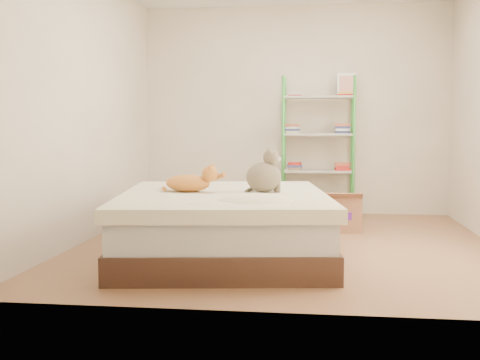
% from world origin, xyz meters
% --- Properties ---
extents(room, '(3.81, 4.21, 2.61)m').
position_xyz_m(room, '(0.00, 0.00, 1.30)').
color(room, '#8A6341').
rests_on(room, ground).
extents(bed, '(1.96, 2.32, 0.54)m').
position_xyz_m(bed, '(-0.49, -0.59, 0.27)').
color(bed, '#41261B').
rests_on(bed, ground).
extents(orange_cat, '(0.49, 0.31, 0.19)m').
position_xyz_m(orange_cat, '(-0.80, -0.56, 0.63)').
color(orange_cat, '#F09E3B').
rests_on(orange_cat, bed).
extents(grey_cat, '(0.39, 0.35, 0.37)m').
position_xyz_m(grey_cat, '(-0.16, -0.51, 0.72)').
color(grey_cat, '#796B51').
rests_on(grey_cat, bed).
extents(shelf_unit, '(0.88, 0.36, 1.74)m').
position_xyz_m(shelf_unit, '(0.31, 1.88, 0.83)').
color(shelf_unit, green).
rests_on(shelf_unit, ground).
extents(cardboard_box, '(0.52, 0.50, 0.43)m').
position_xyz_m(cardboard_box, '(0.49, 0.86, 0.19)').
color(cardboard_box, '#9F6D51').
rests_on(cardboard_box, ground).
extents(white_bin, '(0.36, 0.32, 0.38)m').
position_xyz_m(white_bin, '(-1.65, 1.85, 0.19)').
color(white_bin, silver).
rests_on(white_bin, ground).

